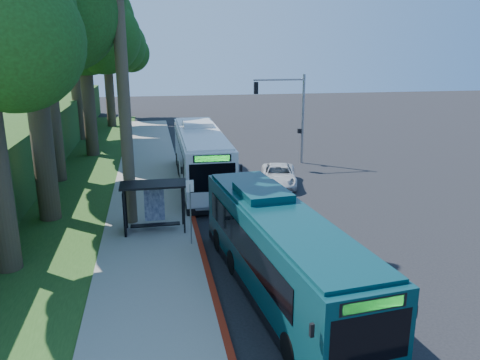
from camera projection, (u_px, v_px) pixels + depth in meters
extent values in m
plane|color=black|center=(276.00, 205.00, 27.39)|extent=(140.00, 140.00, 0.00)
cube|color=gray|center=(149.00, 212.00, 26.04)|extent=(4.50, 70.00, 0.12)
cube|color=maroon|center=(198.00, 236.00, 22.68)|extent=(0.25, 30.00, 0.13)
cube|color=#234719|center=(58.00, 192.00, 29.75)|extent=(8.00, 70.00, 0.06)
cube|color=black|center=(153.00, 184.00, 22.61)|extent=(3.20, 1.50, 0.10)
cube|color=black|center=(124.00, 212.00, 22.69)|extent=(0.06, 1.30, 2.20)
cube|color=navy|center=(154.00, 204.00, 23.60)|extent=(1.00, 0.12, 1.70)
cube|color=black|center=(155.00, 225.00, 23.06)|extent=(2.40, 0.40, 0.06)
cube|color=black|center=(126.00, 208.00, 23.27)|extent=(0.08, 0.08, 2.40)
cube|color=black|center=(182.00, 204.00, 23.78)|extent=(0.08, 0.08, 2.40)
cube|color=black|center=(125.00, 216.00, 22.13)|extent=(0.08, 0.08, 2.40)
cube|color=black|center=(184.00, 212.00, 22.64)|extent=(0.08, 0.08, 2.40)
cylinder|color=gray|center=(191.00, 216.00, 21.27)|extent=(0.06, 0.06, 3.00)
cube|color=white|center=(190.00, 186.00, 20.90)|extent=(0.35, 0.04, 0.55)
cylinder|color=gray|center=(303.00, 120.00, 36.78)|extent=(0.20, 0.20, 7.00)
cylinder|color=gray|center=(279.00, 80.00, 35.59)|extent=(4.00, 0.14, 0.14)
cube|color=black|center=(256.00, 88.00, 35.42)|extent=(0.30, 0.30, 0.90)
cube|color=black|center=(299.00, 131.00, 36.98)|extent=(0.25, 0.25, 0.35)
cylinder|color=#4C3F2D|center=(124.00, 98.00, 22.74)|extent=(0.60, 0.60, 13.00)
cylinder|color=#382B1E|center=(40.00, 122.00, 23.71)|extent=(1.10, 1.10, 10.50)
sphere|color=#1F3D10|center=(58.00, 11.00, 21.46)|extent=(5.60, 5.60, 5.60)
sphere|color=#1F3D10|center=(4.00, 8.00, 23.29)|extent=(5.20, 5.20, 5.20)
cylinder|color=#382B1E|center=(49.00, 94.00, 30.91)|extent=(1.18, 1.18, 11.90)
cylinder|color=#382B1E|center=(88.00, 98.00, 39.03)|extent=(1.06, 1.06, 9.80)
sphere|color=#1F3D10|center=(82.00, 22.00, 37.42)|extent=(8.40, 8.40, 8.40)
sphere|color=#1F3D10|center=(103.00, 37.00, 36.83)|extent=(5.88, 5.88, 5.88)
sphere|color=#1F3D10|center=(67.00, 34.00, 38.77)|extent=(5.46, 5.46, 5.46)
cylinder|color=#382B1E|center=(76.00, 83.00, 46.05)|extent=(1.14, 1.14, 11.20)
sphere|color=#1F3D10|center=(69.00, 9.00, 44.21)|extent=(9.60, 9.60, 9.60)
sphere|color=#1F3D10|center=(90.00, 23.00, 43.54)|extent=(6.72, 6.72, 6.72)
sphere|color=#1F3D10|center=(55.00, 21.00, 45.75)|extent=(6.24, 6.24, 6.24)
cylinder|color=#382B1E|center=(109.00, 88.00, 54.36)|extent=(1.02, 1.02, 9.10)
sphere|color=#1F3D10|center=(106.00, 38.00, 52.86)|extent=(8.00, 8.00, 8.00)
sphere|color=#1F3D10|center=(120.00, 47.00, 52.29)|extent=(5.60, 5.60, 5.60)
sphere|color=#1F3D10|center=(95.00, 45.00, 54.14)|extent=(5.20, 5.20, 5.20)
cylinder|color=#382B1E|center=(122.00, 86.00, 62.20)|extent=(0.98, 0.98, 8.40)
sphere|color=#1F3D10|center=(119.00, 45.00, 60.82)|extent=(7.00, 7.00, 7.00)
sphere|color=#1F3D10|center=(130.00, 53.00, 60.34)|extent=(4.90, 4.90, 4.90)
sphere|color=#1F3D10|center=(111.00, 51.00, 61.95)|extent=(4.55, 4.55, 4.55)
sphere|color=#1F3D10|center=(12.00, 40.00, 16.15)|extent=(5.04, 5.04, 5.04)
cube|color=silver|center=(201.00, 156.00, 31.24)|extent=(2.98, 13.29, 3.15)
cube|color=black|center=(201.00, 179.00, 31.68)|extent=(3.01, 13.36, 0.39)
cube|color=black|center=(200.00, 150.00, 31.68)|extent=(3.01, 10.38, 1.22)
cube|color=black|center=(212.00, 177.00, 24.94)|extent=(2.48, 0.16, 1.55)
cube|color=black|center=(193.00, 134.00, 37.38)|extent=(2.26, 0.16, 1.10)
cube|color=#19E533|center=(212.00, 158.00, 24.65)|extent=(1.83, 0.13, 0.31)
cube|color=silver|center=(200.00, 132.00, 30.80)|extent=(2.75, 12.63, 0.13)
cube|color=silver|center=(197.00, 124.00, 32.85)|extent=(2.01, 2.79, 0.39)
cylinder|color=black|center=(187.00, 195.00, 27.38)|extent=(0.35, 1.11, 1.10)
cylinder|color=black|center=(230.00, 193.00, 27.81)|extent=(0.35, 1.11, 1.10)
cylinder|color=black|center=(178.00, 160.00, 36.18)|extent=(0.35, 1.11, 1.10)
cylinder|color=black|center=(211.00, 159.00, 36.61)|extent=(0.35, 1.11, 1.10)
cube|color=#093036|center=(280.00, 251.00, 16.90)|extent=(3.75, 12.09, 2.83)
cube|color=black|center=(279.00, 287.00, 17.29)|extent=(3.78, 12.16, 0.35)
cube|color=black|center=(276.00, 239.00, 17.28)|extent=(3.53, 9.50, 1.09)
cube|color=black|center=(370.00, 338.00, 11.40)|extent=(2.22, 0.35, 1.39)
cube|color=black|center=(235.00, 196.00, 22.25)|extent=(2.02, 0.33, 0.99)
cube|color=#19E533|center=(373.00, 304.00, 11.14)|extent=(1.64, 0.27, 0.28)
cube|color=#093036|center=(281.00, 213.00, 16.51)|extent=(3.48, 11.48, 0.12)
cube|color=#093036|center=(263.00, 192.00, 18.29)|extent=(2.02, 2.65, 0.35)
cylinder|color=black|center=(291.00, 349.00, 13.41)|extent=(0.40, 1.02, 0.99)
cylinder|color=black|center=(361.00, 335.00, 14.04)|extent=(0.40, 1.02, 0.99)
cylinder|color=black|center=(219.00, 240.00, 21.09)|extent=(0.40, 1.02, 0.99)
cylinder|color=black|center=(267.00, 235.00, 21.72)|extent=(0.40, 1.02, 0.99)
imported|color=silver|center=(278.00, 175.00, 31.26)|extent=(3.37, 5.32, 1.37)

